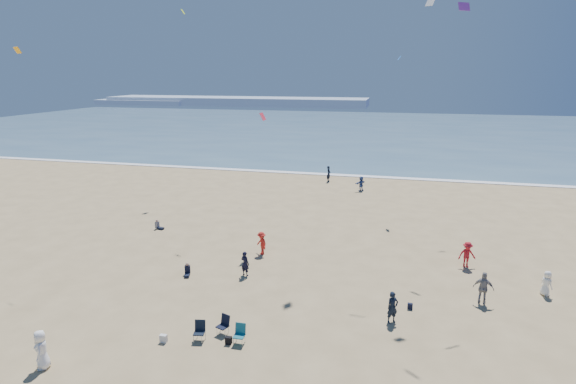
# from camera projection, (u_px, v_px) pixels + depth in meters

# --- Properties ---
(ocean) EXTENTS (220.00, 100.00, 0.06)m
(ocean) POSITION_uv_depth(u_px,v_px,m) (367.00, 130.00, 105.17)
(ocean) COLOR #476B84
(ocean) RESTS_ON ground
(surf_line) EXTENTS (220.00, 1.20, 0.08)m
(surf_line) POSITION_uv_depth(u_px,v_px,m) (340.00, 175.00, 58.18)
(surf_line) COLOR white
(surf_line) RESTS_ON ground
(headland_far) EXTENTS (110.00, 20.00, 3.20)m
(headland_far) POSITION_uv_depth(u_px,v_px,m) (236.00, 101.00, 188.91)
(headland_far) COLOR #7A8EA8
(headland_far) RESTS_ON ground
(headland_near) EXTENTS (40.00, 14.00, 2.00)m
(headland_near) POSITION_uv_depth(u_px,v_px,m) (144.00, 102.00, 193.48)
(headland_near) COLOR #7A8EA8
(headland_near) RESTS_ON ground
(standing_flyers) EXTENTS (25.97, 44.81, 1.91)m
(standing_flyers) POSITION_uv_depth(u_px,v_px,m) (366.00, 273.00, 27.69)
(standing_flyers) COLOR #B41923
(standing_flyers) RESTS_ON ground
(seated_group) EXTENTS (27.38, 28.33, 0.84)m
(seated_group) POSITION_uv_depth(u_px,v_px,m) (232.00, 335.00, 21.86)
(seated_group) COLOR silver
(seated_group) RESTS_ON ground
(chair_cluster) EXTENTS (2.65, 1.54, 1.00)m
(chair_cluster) POSITION_uv_depth(u_px,v_px,m) (220.00, 331.00, 22.12)
(chair_cluster) COLOR black
(chair_cluster) RESTS_ON ground
(white_tote) EXTENTS (0.35, 0.20, 0.40)m
(white_tote) POSITION_uv_depth(u_px,v_px,m) (163.00, 338.00, 21.99)
(white_tote) COLOR silver
(white_tote) RESTS_ON ground
(black_backpack) EXTENTS (0.30, 0.22, 0.38)m
(black_backpack) POSITION_uv_depth(u_px,v_px,m) (229.00, 340.00, 21.86)
(black_backpack) COLOR black
(black_backpack) RESTS_ON ground
(navy_bag) EXTENTS (0.28, 0.18, 0.34)m
(navy_bag) POSITION_uv_depth(u_px,v_px,m) (410.00, 306.00, 25.11)
(navy_bag) COLOR black
(navy_bag) RESTS_ON ground
(kites_aloft) EXTENTS (37.88, 43.66, 26.83)m
(kites_aloft) POSITION_uv_depth(u_px,v_px,m) (444.00, 23.00, 23.61)
(kites_aloft) COLOR #E75596
(kites_aloft) RESTS_ON ground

